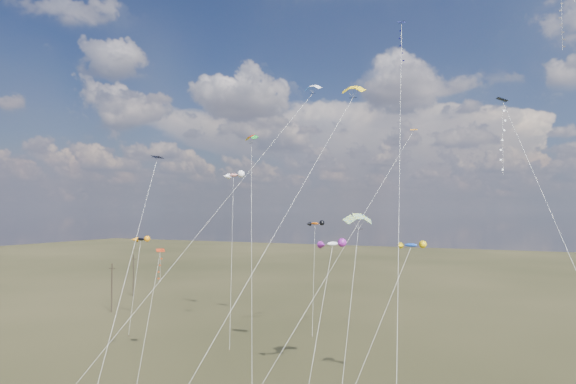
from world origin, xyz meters
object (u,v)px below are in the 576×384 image
at_px(utility_pole_far, 133,275).
at_px(parafoil_yellow, 352,89).
at_px(novelty_black_orange, 141,239).
at_px(utility_pole_near, 112,287).

bearing_deg(utility_pole_far, parafoil_yellow, -29.24).
distance_m(parafoil_yellow, novelty_black_orange, 44.12).
relative_size(utility_pole_near, novelty_black_orange, 0.62).
bearing_deg(utility_pole_near, parafoil_yellow, -19.73).
xyz_separation_m(utility_pole_far, parafoil_yellow, (55.32, -30.97, 24.78)).
distance_m(utility_pole_near, novelty_black_orange, 12.51).
distance_m(utility_pole_far, novelty_black_orange, 25.40).
bearing_deg(utility_pole_near, utility_pole_far, 119.74).
height_order(utility_pole_near, utility_pole_far, same).
relative_size(parafoil_yellow, novelty_black_orange, 2.28).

